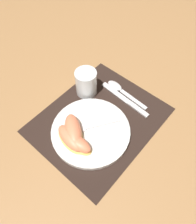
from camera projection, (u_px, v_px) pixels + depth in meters
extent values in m
plane|color=#A37547|center=(99.00, 120.00, 0.76)|extent=(3.00, 3.00, 0.00)
cube|color=black|center=(99.00, 120.00, 0.76)|extent=(0.43, 0.36, 0.00)
cylinder|color=white|center=(91.00, 131.00, 0.72)|extent=(0.26, 0.26, 0.02)
cylinder|color=silver|center=(86.00, 83.00, 0.79)|extent=(0.08, 0.08, 0.10)
cylinder|color=#F9AD19|center=(87.00, 89.00, 0.81)|extent=(0.06, 0.06, 0.03)
cube|color=silver|center=(138.00, 109.00, 0.78)|extent=(0.02, 0.09, 0.01)
cube|color=silver|center=(116.00, 93.00, 0.82)|extent=(0.03, 0.13, 0.01)
cube|color=silver|center=(133.00, 99.00, 0.80)|extent=(0.02, 0.12, 0.01)
ellipsoid|color=silver|center=(115.00, 86.00, 0.84)|extent=(0.04, 0.06, 0.01)
cube|color=silver|center=(103.00, 123.00, 0.73)|extent=(0.11, 0.08, 0.00)
cube|color=silver|center=(75.00, 130.00, 0.71)|extent=(0.08, 0.06, 0.00)
ellipsoid|color=#F7C656|center=(74.00, 133.00, 0.70)|extent=(0.12, 0.14, 0.01)
ellipsoid|color=#F4845B|center=(73.00, 130.00, 0.69)|extent=(0.11, 0.13, 0.05)
ellipsoid|color=#F7C656|center=(70.00, 140.00, 0.69)|extent=(0.07, 0.12, 0.01)
ellipsoid|color=#F4845B|center=(70.00, 138.00, 0.68)|extent=(0.07, 0.12, 0.04)
ellipsoid|color=#F7C656|center=(78.00, 145.00, 0.68)|extent=(0.06, 0.11, 0.01)
ellipsoid|color=#F4845B|center=(77.00, 143.00, 0.67)|extent=(0.06, 0.10, 0.04)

